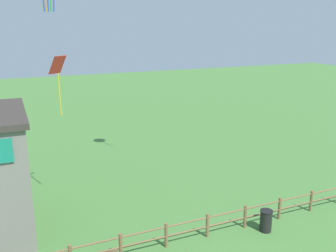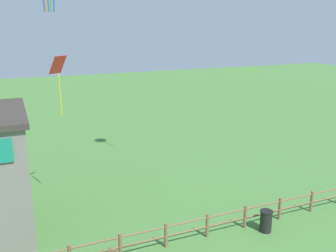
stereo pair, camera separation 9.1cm
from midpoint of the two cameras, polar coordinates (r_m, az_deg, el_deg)
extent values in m
cylinder|color=brown|center=(15.19, -7.40, -17.68)|extent=(0.14, 0.14, 1.06)
cylinder|color=brown|center=(15.71, -0.46, -16.31)|extent=(0.14, 0.14, 1.06)
cylinder|color=brown|center=(16.45, 5.86, -14.84)|extent=(0.14, 0.14, 1.06)
cylinder|color=brown|center=(17.35, 11.51, -13.37)|extent=(0.14, 0.14, 1.06)
cylinder|color=brown|center=(18.42, 16.48, -11.95)|extent=(0.14, 0.14, 1.06)
cylinder|color=brown|center=(19.61, 20.84, -10.62)|extent=(0.14, 0.14, 1.06)
cylinder|color=brown|center=(15.87, 2.80, -14.43)|extent=(20.92, 0.07, 0.07)
cylinder|color=brown|center=(16.08, 2.78, -15.74)|extent=(20.92, 0.07, 0.07)
cylinder|color=black|center=(17.33, 14.53, -13.86)|extent=(0.52, 0.52, 0.93)
cylinder|color=black|center=(17.10, 14.65, -12.43)|extent=(0.56, 0.56, 0.04)
cube|color=red|center=(17.79, -16.64, 8.93)|extent=(0.86, 0.81, 0.83)
cylinder|color=yellow|center=(17.98, -16.31, 4.62)|extent=(0.05, 0.05, 1.96)
camera|label=1|loc=(0.05, -90.16, -0.04)|focal=40.00mm
camera|label=2|loc=(0.05, 89.84, 0.04)|focal=40.00mm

